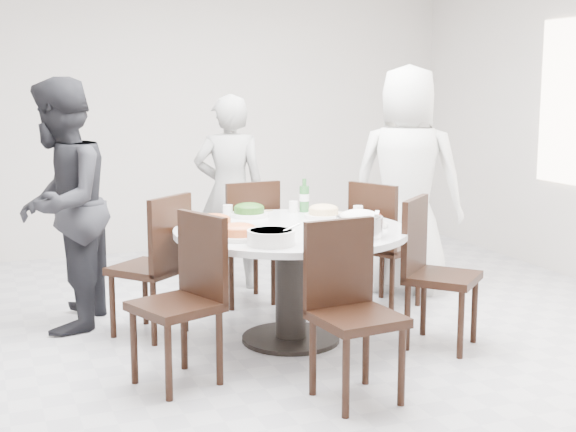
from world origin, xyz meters
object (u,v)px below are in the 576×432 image
object	(u,v)px
chair_n	(244,241)
chair_s	(357,314)
soup_bowl	(271,237)
diner_middle	(230,192)
dining_table	(291,285)
rice_bowl	(359,227)
chair_sw	(176,302)
diner_left	(61,205)
chair_nw	(148,265)
chair_ne	(387,244)
chair_se	(443,274)
beverage_bottle	(304,195)
diner_right	(407,180)

from	to	relation	value
chair_n	chair_s	xyz separation A→B (m)	(-0.05, -2.04, 0.00)
soup_bowl	diner_middle	bearing A→B (deg)	79.80
dining_table	rice_bowl	xyz separation A→B (m)	(0.28, -0.41, 0.44)
chair_sw	diner_left	world-z (taller)	diner_left
dining_table	chair_nw	world-z (taller)	chair_nw
chair_s	chair_ne	bearing A→B (deg)	50.63
chair_sw	rice_bowl	distance (m)	1.20
chair_se	rice_bowl	bearing A→B (deg)	133.68
chair_se	diner_middle	bearing A→B (deg)	70.98
beverage_bottle	chair_s	bearing A→B (deg)	-102.74
chair_n	beverage_bottle	size ratio (longest dim) A/B	3.97
chair_n	chair_s	distance (m)	2.04
chair_sw	beverage_bottle	xyz separation A→B (m)	(1.20, 1.03, 0.39)
chair_sw	diner_left	xyz separation A→B (m)	(-0.47, 1.29, 0.38)
chair_n	chair_nw	world-z (taller)	same
dining_table	chair_sw	bearing A→B (deg)	-151.45
chair_ne	chair_s	world-z (taller)	same
dining_table	diner_right	bearing A→B (deg)	32.01
diner_right	diner_middle	world-z (taller)	diner_right
diner_right	chair_ne	bearing A→B (deg)	82.12
chair_s	chair_se	xyz separation A→B (m)	(0.89, 0.59, 0.00)
chair_nw	diner_middle	world-z (taller)	diner_middle
chair_s	soup_bowl	bearing A→B (deg)	107.31
chair_se	beverage_bottle	size ratio (longest dim) A/B	3.97
dining_table	chair_se	world-z (taller)	chair_se
chair_nw	chair_n	bearing A→B (deg)	172.24
chair_sw	chair_se	size ratio (longest dim) A/B	1.00
chair_s	diner_left	distance (m)	2.30
rice_bowl	chair_sw	bearing A→B (deg)	-176.85
diner_middle	chair_s	bearing A→B (deg)	104.47
beverage_bottle	rice_bowl	bearing A→B (deg)	-92.50
dining_table	chair_se	distance (m)	0.97
dining_table	chair_n	world-z (taller)	chair_n
chair_ne	diner_right	world-z (taller)	diner_right
chair_nw	diner_left	world-z (taller)	diner_left
soup_bowl	dining_table	bearing A→B (deg)	56.28
chair_n	chair_nw	xyz separation A→B (m)	(-0.84, -0.53, 0.00)
chair_sw	chair_se	xyz separation A→B (m)	(1.73, 0.02, 0.00)
chair_se	rice_bowl	xyz separation A→B (m)	(-0.57, 0.04, 0.34)
rice_bowl	diner_right	bearing A→B (deg)	50.11
chair_n	chair_nw	bearing A→B (deg)	28.16
chair_ne	chair_sw	bearing A→B (deg)	91.82
chair_ne	rice_bowl	bearing A→B (deg)	116.93
chair_sw	diner_left	size ratio (longest dim) A/B	0.56
chair_se	diner_right	bearing A→B (deg)	28.25
chair_nw	diner_right	xyz separation A→B (m)	(2.14, 0.36, 0.43)
diner_left	soup_bowl	distance (m)	1.64
rice_bowl	chair_nw	bearing A→B (deg)	141.87
rice_bowl	soup_bowl	xyz separation A→B (m)	(-0.58, -0.04, -0.02)
chair_n	chair_s	size ratio (longest dim) A/B	1.00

